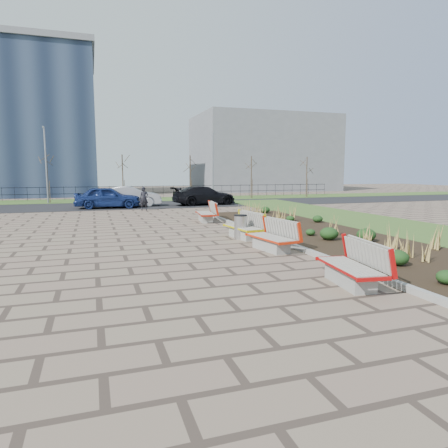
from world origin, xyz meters
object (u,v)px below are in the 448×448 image
object	(u,v)px
bench_d	(205,212)
pedestrian	(144,199)
car_black	(204,195)
bench_c	(243,226)
lamp_west	(46,166)
bench_a	(350,264)
lamp_east	(213,166)
bench_b	(271,236)
litter_bin	(241,227)
car_silver	(130,196)
car_blue	(108,197)

from	to	relation	value
bench_d	pedestrian	size ratio (longest dim) A/B	1.33
car_black	bench_c	bearing A→B (deg)	162.70
lamp_west	bench_a	bearing A→B (deg)	-71.98
bench_d	lamp_east	xyz separation A→B (m)	(5.00, 15.37, 2.54)
bench_b	bench_c	xyz separation A→B (m)	(0.00, 2.56, 0.00)
litter_bin	lamp_west	world-z (taller)	lamp_west
bench_a	car_silver	distance (m)	22.89
car_blue	car_silver	xyz separation A→B (m)	(1.64, 1.01, -0.03)
car_black	lamp_west	bearing A→B (deg)	57.96
lamp_west	pedestrian	bearing A→B (deg)	-50.82
bench_a	bench_b	world-z (taller)	same
bench_b	car_silver	xyz separation A→B (m)	(-2.89, 18.43, 0.26)
lamp_east	car_silver	bearing A→B (deg)	-147.82
bench_c	car_blue	size ratio (longest dim) A/B	0.47
car_silver	bench_d	bearing A→B (deg)	-161.87
bench_a	litter_bin	world-z (taller)	bench_a
bench_b	car_black	world-z (taller)	car_black
pedestrian	bench_d	bearing A→B (deg)	-69.88
lamp_east	car_black	bearing A→B (deg)	-113.30
bench_b	lamp_west	world-z (taller)	lamp_west
car_black	lamp_east	world-z (taller)	lamp_east
bench_b	bench_d	size ratio (longest dim) A/B	1.00
litter_bin	pedestrian	distance (m)	12.86
bench_b	car_blue	distance (m)	18.00
bench_c	pedestrian	world-z (taller)	pedestrian
bench_a	bench_c	bearing A→B (deg)	97.94
litter_bin	bench_a	bearing A→B (deg)	-88.80
bench_a	pedestrian	distance (m)	19.56
lamp_west	litter_bin	bearing A→B (deg)	-67.05
bench_c	car_blue	xyz separation A→B (m)	(-4.53, 14.87, 0.29)
bench_c	car_black	distance (m)	15.72
bench_b	car_black	xyz separation A→B (m)	(2.69, 18.04, 0.24)
bench_d	bench_c	bearing A→B (deg)	-83.27
bench_a	bench_d	distance (m)	12.30
bench_b	bench_d	xyz separation A→B (m)	(0.00, 8.03, 0.00)
lamp_east	bench_d	bearing A→B (deg)	-108.02
bench_b	litter_bin	xyz separation A→B (m)	(-0.14, 2.47, -0.04)
car_blue	bench_b	bearing A→B (deg)	-160.58
bench_d	litter_bin	distance (m)	5.56
car_silver	lamp_east	bearing A→B (deg)	-55.20
litter_bin	car_silver	bearing A→B (deg)	99.77
bench_a	car_blue	bearing A→B (deg)	109.72
bench_c	pedestrian	bearing A→B (deg)	93.67
pedestrian	car_blue	xyz separation A→B (m)	(-2.25, 2.28, -0.00)
bench_c	lamp_east	size ratio (longest dim) A/B	0.35
car_blue	car_black	world-z (taller)	car_blue
bench_d	lamp_east	bearing A→B (deg)	78.70
litter_bin	car_black	xyz separation A→B (m)	(2.83, 15.57, 0.28)
lamp_east	bench_a	bearing A→B (deg)	-100.24
litter_bin	car_blue	size ratio (longest dim) A/B	0.20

